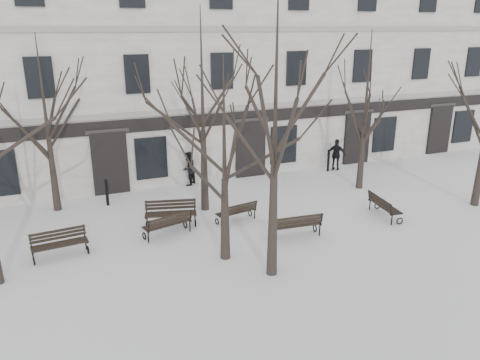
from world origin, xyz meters
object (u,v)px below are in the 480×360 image
tree_1 (224,138)px  tree_2 (276,101)px  bench_3 (171,212)px  bench_5 (384,206)px  bench_1 (168,224)px  bench_0 (59,243)px  bench_2 (296,224)px  bench_4 (237,211)px

tree_1 → tree_2: tree_2 is taller
bench_3 → bench_5: 8.56m
bench_1 → bench_3: bench_3 is taller
bench_0 → bench_1: size_ratio=0.98×
bench_0 → bench_3: 4.26m
bench_1 → bench_2: 4.71m
bench_1 → bench_3: size_ratio=0.92×
bench_1 → tree_1: bearing=105.6°
bench_0 → bench_4: bearing=-1.6°
tree_2 → bench_2: size_ratio=4.44×
bench_0 → bench_2: bearing=-17.4°
bench_2 → bench_5: size_ratio=1.05×
bench_2 → bench_3: bench_3 is taller
tree_2 → bench_1: tree_2 is taller
bench_1 → bench_4: 2.85m
tree_1 → bench_2: (2.95, 0.51, -3.62)m
tree_2 → bench_4: bearing=83.1°
bench_2 → bench_4: 2.61m
bench_0 → bench_1: bearing=-2.5°
bench_2 → bench_4: bench_2 is taller
bench_0 → bench_5: 12.39m
bench_2 → bench_4: bearing=-50.9°
bench_2 → bench_0: bearing=-7.1°
tree_2 → bench_3: size_ratio=4.20×
tree_2 → bench_4: 6.54m
tree_2 → tree_1: bearing=122.3°
bench_0 → bench_3: (4.11, 1.13, 0.04)m
bench_3 → tree_2: bearing=-53.6°
bench_0 → bench_4: (6.60, 0.45, -0.04)m
bench_4 → bench_5: (5.72, -1.75, 0.04)m
bench_4 → bench_5: bench_5 is taller
tree_1 → tree_2: bearing=-57.7°
bench_0 → bench_4: 6.62m
tree_2 → bench_3: bearing=112.1°
bench_0 → bench_3: size_ratio=0.90×
tree_2 → bench_5: bearing=21.5°
tree_2 → bench_4: size_ratio=5.03×
tree_2 → bench_5: (6.22, 2.45, -4.94)m
bench_0 → bench_4: size_ratio=1.08×
bench_5 → bench_0: bearing=92.0°
tree_2 → bench_3: (-1.99, 4.89, -4.89)m
tree_1 → bench_4: 4.78m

